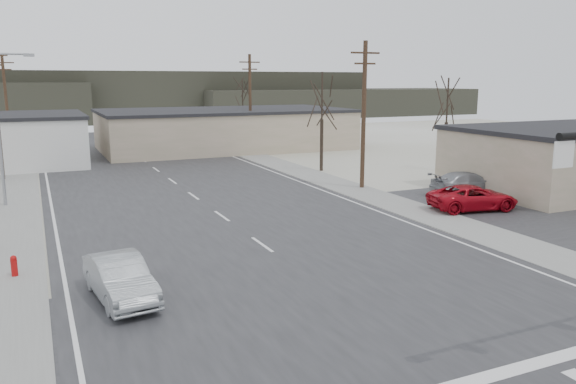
# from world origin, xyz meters

# --- Properties ---
(ground) EXTENTS (140.00, 140.00, 0.00)m
(ground) POSITION_xyz_m (0.00, 0.00, 0.00)
(ground) COLOR silver
(ground) RESTS_ON ground
(main_road) EXTENTS (18.00, 110.00, 0.05)m
(main_road) POSITION_xyz_m (0.00, 15.00, 0.02)
(main_road) COLOR #27272A
(main_road) RESTS_ON ground
(cross_road) EXTENTS (90.00, 10.00, 0.04)m
(cross_road) POSITION_xyz_m (0.00, 0.00, 0.02)
(cross_road) COLOR #27272A
(cross_road) RESTS_ON ground
(sidewalk_left) EXTENTS (3.00, 90.00, 0.06)m
(sidewalk_left) POSITION_xyz_m (-10.60, 20.00, 0.03)
(sidewalk_left) COLOR gray
(sidewalk_left) RESTS_ON ground
(sidewalk_right) EXTENTS (3.00, 90.00, 0.06)m
(sidewalk_right) POSITION_xyz_m (10.60, 20.00, 0.03)
(sidewalk_right) COLOR gray
(sidewalk_right) RESTS_ON ground
(fire_hydrant) EXTENTS (0.24, 0.24, 0.87)m
(fire_hydrant) POSITION_xyz_m (-10.20, 8.00, 0.45)
(fire_hydrant) COLOR #A50C0C
(fire_hydrant) RESTS_ON ground
(building_right_far) EXTENTS (26.30, 14.30, 4.30)m
(building_right_far) POSITION_xyz_m (10.00, 44.00, 2.15)
(building_right_far) COLOR tan
(building_right_far) RESTS_ON ground
(building_lot) EXTENTS (14.30, 10.30, 4.30)m
(building_lot) POSITION_xyz_m (24.00, 12.00, 2.16)
(building_lot) COLOR tan
(building_lot) RESTS_ON ground
(upole_left_d) EXTENTS (2.20, 0.30, 10.00)m
(upole_left_d) POSITION_xyz_m (-11.50, 52.00, 5.22)
(upole_left_d) COLOR #432C1F
(upole_left_d) RESTS_ON ground
(upole_right_a) EXTENTS (2.20, 0.30, 10.00)m
(upole_right_a) POSITION_xyz_m (11.50, 18.00, 5.22)
(upole_right_a) COLOR #432C1F
(upole_right_a) RESTS_ON ground
(upole_right_b) EXTENTS (2.20, 0.30, 10.00)m
(upole_right_b) POSITION_xyz_m (11.50, 40.00, 5.22)
(upole_right_b) COLOR #432C1F
(upole_right_b) RESTS_ON ground
(streetlight_main) EXTENTS (2.40, 0.25, 9.00)m
(streetlight_main) POSITION_xyz_m (-10.80, 22.00, 5.09)
(streetlight_main) COLOR gray
(streetlight_main) RESTS_ON ground
(tree_right_mid) EXTENTS (3.74, 3.74, 8.33)m
(tree_right_mid) POSITION_xyz_m (12.50, 26.00, 5.93)
(tree_right_mid) COLOR #33291F
(tree_right_mid) RESTS_ON ground
(tree_right_far) EXTENTS (3.52, 3.52, 7.84)m
(tree_right_far) POSITION_xyz_m (15.00, 52.00, 5.58)
(tree_right_far) COLOR #33291F
(tree_right_far) RESTS_ON ground
(tree_lot) EXTENTS (3.52, 3.52, 7.84)m
(tree_lot) POSITION_xyz_m (22.00, 22.00, 5.58)
(tree_lot) COLOR #33291F
(tree_lot) RESTS_ON ground
(hill_center) EXTENTS (80.00, 18.00, 9.00)m
(hill_center) POSITION_xyz_m (15.00, 96.00, 4.50)
(hill_center) COLOR #333026
(hill_center) RESTS_ON ground
(hill_right) EXTENTS (60.00, 18.00, 5.50)m
(hill_right) POSITION_xyz_m (50.00, 90.00, 2.75)
(hill_right) COLOR #333026
(hill_right) RESTS_ON ground
(sedan_crossing) EXTENTS (2.12, 4.68, 1.49)m
(sedan_crossing) POSITION_xyz_m (-6.83, 3.97, 0.79)
(sedan_crossing) COLOR gray
(sedan_crossing) RESTS_ON main_road
(car_far_a) EXTENTS (3.25, 4.86, 1.31)m
(car_far_a) POSITION_xyz_m (0.54, 43.58, 0.70)
(car_far_a) COLOR black
(car_far_a) RESTS_ON main_road
(car_far_b) EXTENTS (2.84, 4.47, 1.42)m
(car_far_b) POSITION_xyz_m (-7.35, 60.73, 0.76)
(car_far_b) COLOR black
(car_far_b) RESTS_ON main_road
(car_parked_red) EXTENTS (5.50, 3.28, 1.43)m
(car_parked_red) POSITION_xyz_m (13.72, 9.51, 0.75)
(car_parked_red) COLOR #A20815
(car_parked_red) RESTS_ON parking_lot
(car_parked_silver) EXTENTS (5.34, 2.60, 1.50)m
(car_parked_silver) POSITION_xyz_m (16.52, 13.00, 0.78)
(car_parked_silver) COLOR gray
(car_parked_silver) RESTS_ON parking_lot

